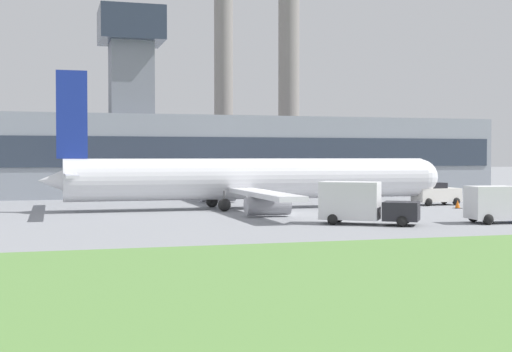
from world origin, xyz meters
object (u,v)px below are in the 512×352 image
Objects in this scene: fuel_truck at (499,205)px; ground_crew_person at (496,204)px; pushback_tug at (436,195)px; baggage_truck at (362,204)px; airplane at (248,179)px.

ground_crew_person is at bearing 57.52° from fuel_truck.
baggage_truck is (-14.11, -14.90, 0.42)m from pushback_tug.
airplane is 19.80m from ground_crew_person.
baggage_truck is at bearing -133.44° from pushback_tug.
baggage_truck reaches higher than pushback_tug.
airplane reaches higher than fuel_truck.
airplane is 8.18× the size of pushback_tug.
airplane reaches higher than pushback_tug.
fuel_truck is 6.10m from ground_crew_person.
baggage_truck is 12.82m from ground_crew_person.
pushback_tug is at bearing 73.19° from fuel_truck.
baggage_truck is at bearing 169.07° from fuel_truck.
pushback_tug is 20.53m from baggage_truck.
airplane is 5.41× the size of baggage_truck.
baggage_truck is at bearing -164.67° from ground_crew_person.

